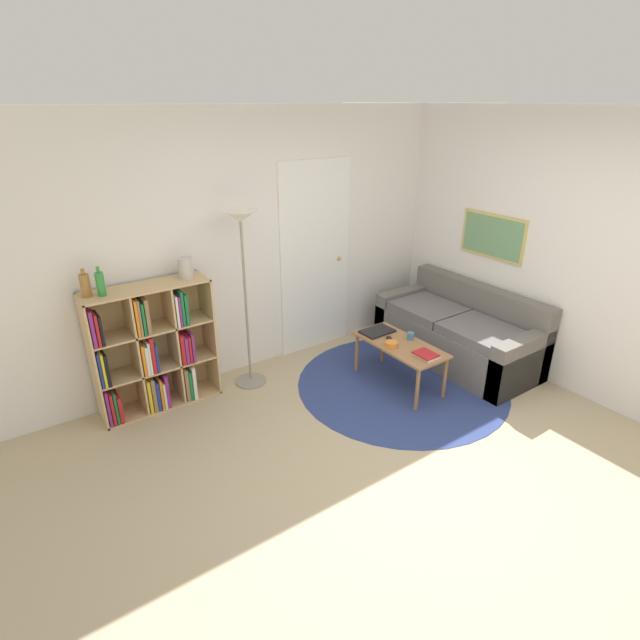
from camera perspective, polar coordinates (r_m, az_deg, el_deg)
The scene contains 16 objects.
ground_plane at distance 4.08m, azimuth 11.18°, elevation -16.92°, with size 14.00×14.00×0.00m, color tan.
wall_back at distance 5.14m, azimuth -6.15°, elevation 8.59°, with size 7.18×0.11×2.60m.
wall_right at distance 5.64m, azimuth 19.25°, elevation 8.91°, with size 0.08×5.29×2.60m.
rug at distance 5.14m, azimuth 9.30°, elevation -7.21°, with size 2.10×2.10×0.01m.
bookshelf at distance 4.75m, azimuth -18.77°, elevation -3.48°, with size 1.07×0.34×1.17m.
floor_lamp at distance 4.62m, azimuth -8.87°, elevation 8.03°, with size 0.31×0.31×1.74m.
couch at distance 5.66m, azimuth 15.70°, elevation -1.53°, with size 0.81×1.76×0.80m.
coffee_table at distance 4.97m, azimuth 9.12°, elevation -3.21°, with size 0.45×0.96×0.45m.
laptop at distance 5.14m, azimuth 6.56°, elevation -1.29°, with size 0.33×0.23×0.02m.
bowl at distance 4.86m, azimuth 8.18°, elevation -2.75°, with size 0.12×0.12×0.05m.
book_stack_on_table at distance 4.73m, azimuth 12.04°, elevation -3.92°, with size 0.18×0.21×0.04m.
cup at distance 5.02m, azimuth 10.30°, elevation -1.81°, with size 0.07×0.07×0.07m.
remote at distance 4.96m, azimuth 8.10°, elevation -2.32°, with size 0.10×0.16×0.02m.
bottle_left at distance 4.42m, azimuth -25.25°, elevation 3.64°, with size 0.08×0.08×0.23m.
bottle_middle at distance 4.40m, azimuth -23.80°, elevation 3.83°, with size 0.07×0.07×0.24m.
vase_on_shelf at distance 4.59m, azimuth -15.13°, elevation 5.76°, with size 0.13×0.13×0.19m.
Camera 1 is at (-2.35, -2.04, 2.63)m, focal length 28.00 mm.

